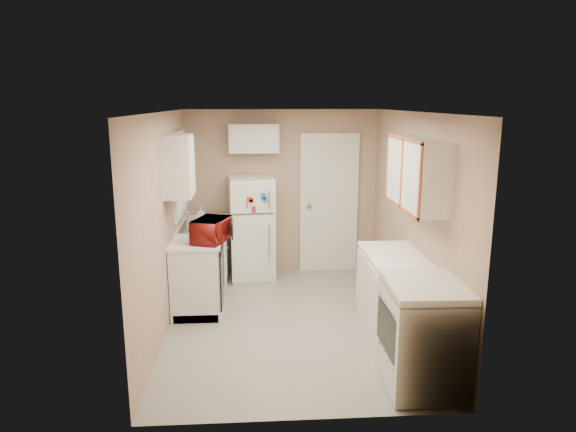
{
  "coord_description": "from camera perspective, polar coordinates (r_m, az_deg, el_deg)",
  "views": [
    {
      "loc": [
        -0.4,
        -5.56,
        2.52
      ],
      "look_at": [
        0.0,
        0.5,
        1.15
      ],
      "focal_mm": 32.0,
      "sensor_mm": 36.0,
      "label": 1
    }
  ],
  "objects": [
    {
      "name": "sink",
      "position": [
        6.85,
        -9.53,
        -1.49
      ],
      "size": [
        0.54,
        0.74,
        0.16
      ],
      "primitive_type": "cube",
      "color": "gray",
      "rests_on": "left_counter"
    },
    {
      "name": "refrigerator",
      "position": [
        7.35,
        -4.03,
        -1.37
      ],
      "size": [
        0.66,
        0.65,
        1.47
      ],
      "primitive_type": "cube",
      "rotation": [
        0.0,
        0.0,
        0.1
      ],
      "color": "silver",
      "rests_on": "floor"
    },
    {
      "name": "upper_cabinet_right",
      "position": [
        5.37,
        14.19,
        4.62
      ],
      "size": [
        0.3,
        1.2,
        0.7
      ],
      "primitive_type": "cube",
      "color": "silver",
      "rests_on": "wall_right"
    },
    {
      "name": "upper_cabinet_left",
      "position": [
        5.89,
        -12.1,
        5.41
      ],
      "size": [
        0.3,
        0.45,
        0.7
      ],
      "primitive_type": "cube",
      "color": "silver",
      "rests_on": "wall_left"
    },
    {
      "name": "wall_back",
      "position": [
        7.59,
        -0.69,
        2.69
      ],
      "size": [
        2.8,
        2.8,
        0.0
      ],
      "primitive_type": "plane",
      "color": "tan",
      "rests_on": "floor"
    },
    {
      "name": "soap_bottle",
      "position": [
        7.17,
        -9.69,
        0.29
      ],
      "size": [
        0.1,
        0.1,
        0.19
      ],
      "primitive_type": "imported",
      "rotation": [
        0.0,
        0.0,
        -0.19
      ],
      "color": "white",
      "rests_on": "left_counter"
    },
    {
      "name": "dishwasher",
      "position": [
        6.22,
        -7.4,
        -6.46
      ],
      "size": [
        0.03,
        0.58,
        0.72
      ],
      "primitive_type": "cube",
      "color": "black",
      "rests_on": "floor"
    },
    {
      "name": "wall_front",
      "position": [
        3.91,
        2.31,
        -7.0
      ],
      "size": [
        2.8,
        2.8,
        0.0
      ],
      "primitive_type": "plane",
      "color": "tan",
      "rests_on": "floor"
    },
    {
      "name": "cabinet_over_fridge",
      "position": [
        7.33,
        -3.8,
        8.61
      ],
      "size": [
        0.7,
        0.3,
        0.4
      ],
      "primitive_type": "cube",
      "color": "silver",
      "rests_on": "wall_back"
    },
    {
      "name": "left_counter",
      "position": [
        6.82,
        -9.52,
        -5.14
      ],
      "size": [
        0.6,
        1.8,
        0.9
      ],
      "primitive_type": "cube",
      "color": "silver",
      "rests_on": "floor"
    },
    {
      "name": "microwave",
      "position": [
        6.06,
        -8.51,
        -1.46
      ],
      "size": [
        0.56,
        0.42,
        0.33
      ],
      "primitive_type": "imported",
      "rotation": [
        0.0,
        0.0,
        1.25
      ],
      "color": "maroon",
      "rests_on": "left_counter"
    },
    {
      "name": "floor",
      "position": [
        6.12,
        0.31,
        -11.61
      ],
      "size": [
        3.8,
        3.8,
        0.0
      ],
      "primitive_type": "plane",
      "color": "#A9A690",
      "rests_on": "ground"
    },
    {
      "name": "ceiling",
      "position": [
        5.58,
        0.34,
        11.48
      ],
      "size": [
        3.8,
        3.8,
        0.0
      ],
      "primitive_type": "plane",
      "color": "white",
      "rests_on": "floor"
    },
    {
      "name": "interior_door",
      "position": [
        7.65,
        4.57,
        1.36
      ],
      "size": [
        0.86,
        0.06,
        2.08
      ],
      "primitive_type": "cube",
      "color": "silver",
      "rests_on": "floor"
    },
    {
      "name": "right_counter",
      "position": [
        5.4,
        12.85,
        -10.15
      ],
      "size": [
        0.6,
        2.0,
        0.9
      ],
      "primitive_type": "cube",
      "color": "silver",
      "rests_on": "floor"
    },
    {
      "name": "wall_right",
      "position": [
        5.99,
        13.81,
        -0.39
      ],
      "size": [
        3.8,
        3.8,
        0.0
      ],
      "primitive_type": "plane",
      "color": "tan",
      "rests_on": "floor"
    },
    {
      "name": "stove",
      "position": [
        4.83,
        14.77,
        -12.58
      ],
      "size": [
        0.68,
        0.83,
        0.98
      ],
      "primitive_type": "cube",
      "rotation": [
        0.0,
        0.0,
        -0.03
      ],
      "color": "silver",
      "rests_on": "floor"
    },
    {
      "name": "window_blinds",
      "position": [
        6.74,
        -11.96,
        4.59
      ],
      "size": [
        0.1,
        0.98,
        1.08
      ],
      "primitive_type": "cube",
      "color": "silver",
      "rests_on": "wall_left"
    },
    {
      "name": "wall_left",
      "position": [
        5.8,
        -13.6,
        -0.8
      ],
      "size": [
        3.8,
        3.8,
        0.0
      ],
      "primitive_type": "plane",
      "color": "tan",
      "rests_on": "floor"
    }
  ]
}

